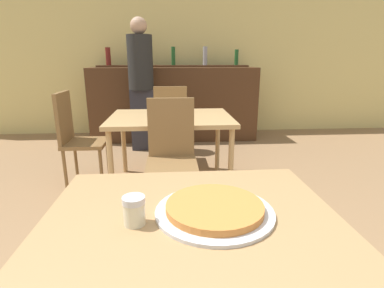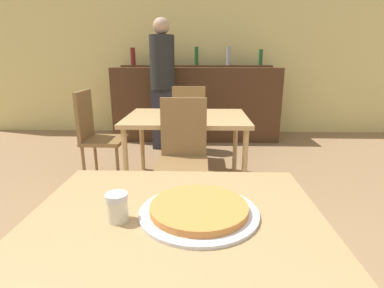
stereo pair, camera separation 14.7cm
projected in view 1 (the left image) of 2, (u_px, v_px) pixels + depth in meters
wall_back at (173, 51)px, 5.07m from camera, size 8.00×0.05×2.80m
dining_table_near at (192, 244)px, 0.99m from camera, size 0.99×0.87×0.77m
dining_table_far at (171, 123)px, 2.98m from camera, size 1.20×0.90×0.72m
bar_counter at (174, 104)px, 4.81m from camera, size 2.60×0.56×1.14m
bar_back_shelf at (171, 63)px, 4.77m from camera, size 2.39×0.24×0.35m
chair_far_side_front at (171, 151)px, 2.42m from camera, size 0.40×0.40×0.97m
chair_far_side_back at (171, 121)px, 3.60m from camera, size 0.40×0.40×0.97m
chair_far_side_left at (76, 134)px, 2.94m from camera, size 0.40×0.40×0.97m
pizza_tray at (215, 209)px, 1.01m from camera, size 0.40×0.40×0.04m
cheese_shaker at (134, 210)px, 0.93m from camera, size 0.07×0.07×0.09m
person_standing at (141, 80)px, 4.11m from camera, size 0.34×0.34×1.80m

